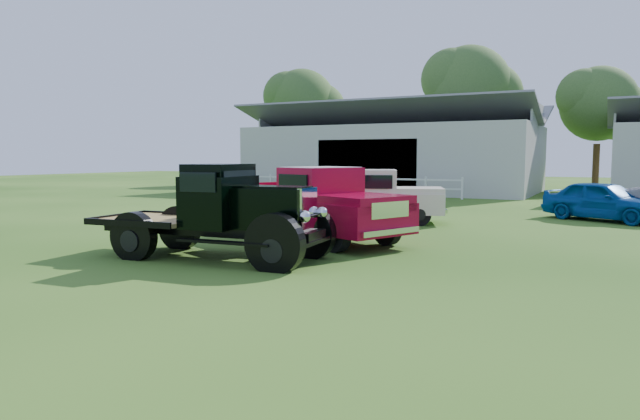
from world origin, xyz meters
The scene contains 10 objects.
ground centered at (0.00, 0.00, 0.00)m, with size 120.00×120.00×0.00m, color #1D440E.
shed_left centered at (-7.00, 26.00, 2.80)m, with size 18.80×10.20×5.60m, color #ACABA4, non-canonical shape.
fence_rail centered at (-8.00, 20.00, 0.60)m, with size 14.20×0.16×1.20m, color white, non-canonical shape.
tree_a centered at (-18.00, 33.00, 5.25)m, with size 6.30×6.30×10.50m, color #32521F, non-canonical shape.
tree_b centered at (-4.00, 34.00, 5.75)m, with size 6.90×6.90×11.50m, color #32521F, non-canonical shape.
tree_c centered at (5.00, 33.00, 4.50)m, with size 5.40×5.40×9.00m, color #32521F, non-canonical shape.
vintage_flatbed centered at (-1.70, -0.19, 1.05)m, with size 5.32×2.11×2.11m, color black, non-canonical shape.
red_pickup centered at (-0.90, 3.23, 1.01)m, with size 5.54×2.13×2.02m, color #A10528, non-canonical shape.
white_pickup centered at (-1.18, 7.92, 0.89)m, with size 4.87×1.89×1.79m, color beige, non-canonical shape.
misc_car_blue centered at (5.88, 12.15, 0.71)m, with size 1.69×4.19×1.43m, color #04408C.
Camera 1 is at (6.16, -10.33, 2.26)m, focal length 32.00 mm.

